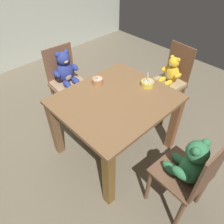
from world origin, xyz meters
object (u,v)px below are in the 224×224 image
(teddy_chair_near_front, at_px, (190,167))
(teddy_chair_far_center, at_px, (66,76))
(porridge_bowl_terracotta_far_center, at_px, (98,81))
(teddy_chair_near_right, at_px, (170,78))
(porridge_bowl_yellow_near_right, at_px, (147,83))
(dining_table, at_px, (116,110))

(teddy_chair_near_front, distance_m, teddy_chair_far_center, 1.72)
(teddy_chair_near_front, relative_size, teddy_chair_far_center, 1.03)
(teddy_chair_far_center, bearing_deg, porridge_bowl_terracotta_far_center, 7.56)
(teddy_chair_near_right, distance_m, porridge_bowl_yellow_near_right, 0.58)
(dining_table, xyz_separation_m, teddy_chair_near_right, (0.92, -0.01, -0.04))
(dining_table, relative_size, teddy_chair_near_front, 1.16)
(porridge_bowl_terracotta_far_center, bearing_deg, porridge_bowl_yellow_near_right, -47.89)
(dining_table, bearing_deg, teddy_chair_near_front, -94.07)
(dining_table, bearing_deg, teddy_chair_far_center, 89.26)
(dining_table, height_order, teddy_chair_near_front, teddy_chair_near_front)
(teddy_chair_near_right, distance_m, teddy_chair_far_center, 1.25)
(teddy_chair_near_front, bearing_deg, porridge_bowl_yellow_near_right, -25.66)
(dining_table, relative_size, porridge_bowl_yellow_near_right, 8.18)
(teddy_chair_near_right, height_order, teddy_chair_far_center, teddy_chair_near_right)
(teddy_chair_near_front, bearing_deg, teddy_chair_near_right, -45.61)
(teddy_chair_near_right, relative_size, teddy_chair_far_center, 1.03)
(dining_table, bearing_deg, porridge_bowl_yellow_near_right, -10.39)
(teddy_chair_near_right, distance_m, teddy_chair_near_front, 1.30)
(teddy_chair_near_right, bearing_deg, teddy_chair_near_front, 46.42)
(teddy_chair_far_center, distance_m, porridge_bowl_terracotta_far_center, 0.58)
(teddy_chair_near_front, distance_m, porridge_bowl_terracotta_far_center, 1.18)
(teddy_chair_far_center, relative_size, porridge_bowl_yellow_near_right, 6.91)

